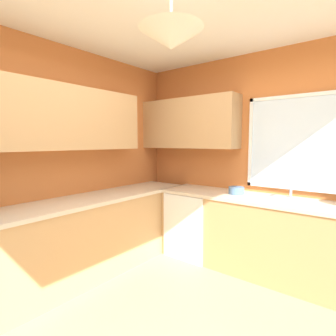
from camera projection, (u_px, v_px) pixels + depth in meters
name	position (u px, v px, depth m)	size (l,w,h in m)	color
room_shell	(142.00, 110.00, 2.73)	(3.65, 3.92, 2.71)	#D17238
counter_run_left	(63.00, 244.00, 2.86)	(0.65, 3.53, 0.90)	tan
counter_run_back	(270.00, 237.00, 3.07)	(2.74, 0.65, 0.90)	tan
dishwasher	(194.00, 223.00, 3.67)	(0.60, 0.60, 0.85)	white
sink_assembly	(287.00, 199.00, 2.93)	(0.56, 0.40, 0.19)	#9EA0A5
bowl	(236.00, 191.00, 3.28)	(0.19, 0.19, 0.09)	#4C7099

